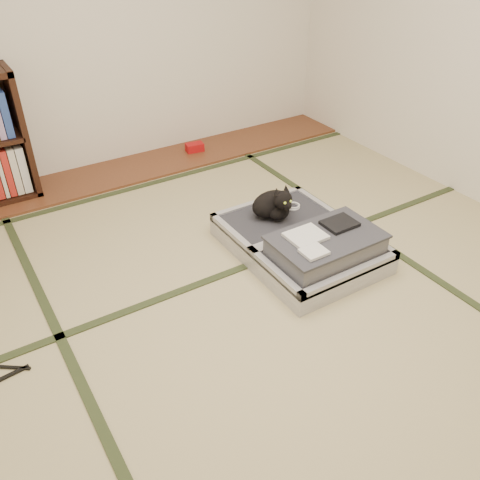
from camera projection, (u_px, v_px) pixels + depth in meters
floor at (267, 312)px, 2.74m from camera, size 4.50×4.50×0.00m
wood_strip at (128, 170)px, 4.14m from camera, size 4.00×0.50×0.02m
red_item at (195, 147)px, 4.41m from camera, size 0.16×0.11×0.07m
room_shell at (278, 22)px, 1.92m from camera, size 4.50×4.50×4.50m
tatami_borders at (220, 265)px, 3.08m from camera, size 4.00×4.50×0.01m
suitcase at (304, 243)px, 3.11m from camera, size 0.72×0.97×0.28m
cat at (274, 204)px, 3.23m from camera, size 0.32×0.32×0.26m
cable_coil at (293, 206)px, 3.38m from camera, size 0.10×0.10×0.02m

